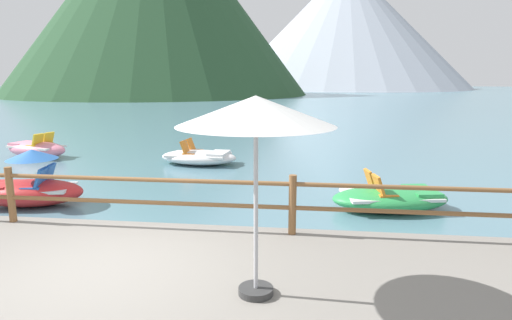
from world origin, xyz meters
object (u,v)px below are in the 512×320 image
(pedal_boat_0, at_px, (391,198))
(pedal_boat_1, at_px, (36,149))
(pedal_boat_2, at_px, (199,157))
(beach_umbrella, at_px, (256,114))
(pedal_boat_3, at_px, (30,187))

(pedal_boat_0, xyz_separation_m, pedal_boat_1, (-11.48, 4.80, 0.05))
(pedal_boat_0, xyz_separation_m, pedal_boat_2, (-5.38, 4.32, -0.01))
(beach_umbrella, distance_m, pedal_boat_1, 13.41)
(beach_umbrella, height_order, pedal_boat_3, beach_umbrella)
(pedal_boat_0, distance_m, pedal_boat_1, 12.45)
(pedal_boat_0, relative_size, pedal_boat_1, 1.03)
(pedal_boat_1, bearing_deg, pedal_boat_2, -4.56)
(pedal_boat_1, relative_size, pedal_boat_2, 1.00)
(pedal_boat_0, bearing_deg, pedal_boat_1, 157.30)
(pedal_boat_0, distance_m, pedal_boat_3, 7.97)
(beach_umbrella, bearing_deg, pedal_boat_2, 108.42)
(pedal_boat_1, xyz_separation_m, pedal_boat_2, (6.11, -0.49, -0.06))
(pedal_boat_2, height_order, pedal_boat_3, pedal_boat_3)
(beach_umbrella, bearing_deg, pedal_boat_1, 133.65)
(pedal_boat_1, bearing_deg, pedal_boat_3, -57.12)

